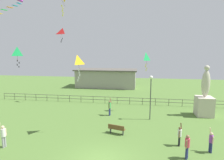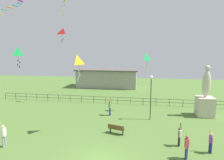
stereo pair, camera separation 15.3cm
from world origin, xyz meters
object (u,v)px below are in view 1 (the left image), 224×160
object	(u,v)px
person_5	(187,145)
kite_0	(146,57)
person_0	(211,141)
streamer_kite	(17,0)
person_1	(110,107)
lamppost	(151,88)
kite_3	(17,52)
person_2	(180,135)
kite_4	(63,32)
kite_2	(77,61)
statue_monument	(204,100)
person_3	(3,135)
park_bench	(116,129)

from	to	relation	value
person_5	kite_0	world-z (taller)	kite_0
person_0	streamer_kite	xyz separation A→B (m)	(-16.30, 2.86, 10.91)
person_1	streamer_kite	distance (m)	13.90
lamppost	kite_3	size ratio (longest dim) A/B	2.13
lamppost	person_0	world-z (taller)	lamppost
person_2	lamppost	bearing A→B (deg)	109.80
kite_3	kite_4	world-z (taller)	kite_4
person_1	streamer_kite	bearing A→B (deg)	-154.08
streamer_kite	kite_2	bearing A→B (deg)	-9.95
person_2	kite_2	distance (m)	10.09
statue_monument	person_1	size ratio (longest dim) A/B	2.85
statue_monument	person_2	bearing A→B (deg)	-118.89
kite_0	kite_2	world-z (taller)	kite_0
person_3	kite_3	bearing A→B (deg)	114.47
park_bench	kite_3	world-z (taller)	kite_3
person_3	person_5	size ratio (longest dim) A/B	1.19
statue_monument	lamppost	bearing A→B (deg)	-160.60
lamppost	kite_0	bearing A→B (deg)	100.29
park_bench	statue_monument	bearing A→B (deg)	33.74
lamppost	person_5	distance (m)	7.82
person_0	kite_0	world-z (taller)	kite_0
statue_monument	person_3	xyz separation A→B (m)	(-17.34, -9.73, -0.75)
park_bench	person_5	size ratio (longest dim) A/B	0.91
kite_3	statue_monument	bearing A→B (deg)	8.69
lamppost	park_bench	bearing A→B (deg)	-127.85
person_2	kite_3	world-z (taller)	kite_3
kite_3	kite_4	distance (m)	7.42
streamer_kite	kite_0	bearing A→B (deg)	27.25
person_5	kite_4	xyz separation A→B (m)	(-13.84, 12.61, 8.87)
streamer_kite	person_5	bearing A→B (deg)	-15.29
kite_2	person_0	bearing A→B (deg)	-9.95
person_2	person_3	world-z (taller)	person_3
person_0	kite_2	xyz separation A→B (m)	(-10.41, 1.83, 5.49)
lamppost	kite_2	size ratio (longest dim) A/B	2.12
kite_0	person_3	bearing A→B (deg)	-135.66
person_5	kite_0	xyz separation A→B (m)	(-2.60, 10.02, 5.55)
person_3	kite_2	size ratio (longest dim) A/B	0.91
person_2	person_5	size ratio (longest dim) A/B	1.05
park_bench	person_1	bearing A→B (deg)	106.38
person_0	person_5	size ratio (longest dim) A/B	1.05
statue_monument	person_1	world-z (taller)	statue_monument
person_1	kite_4	world-z (taller)	kite_4
person_0	streamer_kite	size ratio (longest dim) A/B	0.34
kite_2	kite_0	bearing A→B (deg)	50.20
statue_monument	person_0	world-z (taller)	statue_monument
person_2	kite_3	size ratio (longest dim) A/B	0.81
park_bench	person_5	world-z (taller)	person_5
person_1	kite_3	distance (m)	11.65
person_1	person_3	world-z (taller)	person_3
person_1	person_2	size ratio (longest dim) A/B	1.12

